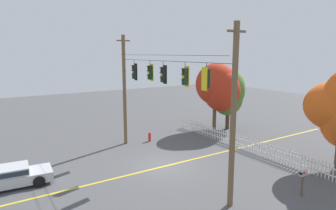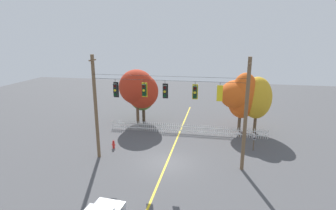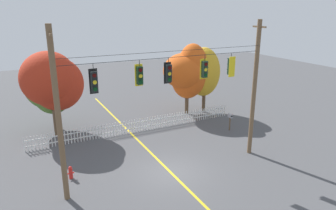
{
  "view_description": "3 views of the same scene",
  "coord_description": "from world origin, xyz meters",
  "views": [
    {
      "loc": [
        15.68,
        -9.92,
        7.4
      ],
      "look_at": [
        -0.84,
        0.82,
        3.93
      ],
      "focal_mm": 31.55,
      "sensor_mm": 36.0,
      "label": 1
    },
    {
      "loc": [
        3.87,
        -19.88,
        10.31
      ],
      "look_at": [
        -0.13,
        1.18,
        4.66
      ],
      "focal_mm": 28.53,
      "sensor_mm": 36.0,
      "label": 2
    },
    {
      "loc": [
        -7.69,
        -14.97,
        9.47
      ],
      "look_at": [
        0.34,
        1.01,
        3.92
      ],
      "focal_mm": 33.57,
      "sensor_mm": 36.0,
      "label": 3
    }
  ],
  "objects": [
    {
      "name": "white_picket_fence",
      "position": [
        0.73,
        7.0,
        0.53
      ],
      "size": [
        16.83,
        0.06,
        1.05
      ],
      "color": "white",
      "rests_on": "ground"
    },
    {
      "name": "traffic_signal_eastbound_side",
      "position": [
        -0.14,
        0.01,
        6.07
      ],
      "size": [
        0.43,
        0.38,
        1.44
      ],
      "color": "black"
    },
    {
      "name": "autumn_maple_near_fence",
      "position": [
        -5.13,
        9.33,
        4.24
      ],
      "size": [
        4.59,
        3.92,
        6.5
      ],
      "color": "brown",
      "rests_on": "ground"
    },
    {
      "name": "fire_hydrant",
      "position": [
        -5.48,
        1.96,
        0.38
      ],
      "size": [
        0.38,
        0.22,
        0.78
      ],
      "color": "red",
      "rests_on": "ground"
    },
    {
      "name": "parked_car",
      "position": [
        -2.21,
        -8.78,
        0.6
      ],
      "size": [
        2.17,
        4.24,
        1.15
      ],
      "color": "#B7BABF",
      "rests_on": "ground"
    },
    {
      "name": "traffic_signal_northbound_primary",
      "position": [
        -4.21,
        0.01,
        6.02
      ],
      "size": [
        0.43,
        0.38,
        1.53
      ],
      "color": "black"
    },
    {
      "name": "traffic_signal_northbound_secondary",
      "position": [
        2.18,
        0.01,
        6.09
      ],
      "size": [
        0.43,
        0.38,
        1.42
      ],
      "color": "black"
    },
    {
      "name": "lane_centerline_stripe",
      "position": [
        0.0,
        0.0,
        0.0
      ],
      "size": [
        0.16,
        36.0,
        0.01
      ],
      "primitive_type": "cube",
      "color": "gold",
      "rests_on": "ground"
    },
    {
      "name": "ground",
      "position": [
        0.0,
        0.0,
        0.0
      ],
      "size": [
        80.0,
        80.0,
        0.0
      ],
      "primitive_type": "plane",
      "color": "#4C4C4F"
    },
    {
      "name": "traffic_signal_westbound_side",
      "position": [
        4.03,
        -0.01,
        6.11
      ],
      "size": [
        0.43,
        0.38,
        1.42
      ],
      "color": "black"
    },
    {
      "name": "autumn_maple_mid",
      "position": [
        -5.27,
        10.53,
        3.73
      ],
      "size": [
        3.82,
        3.46,
        6.08
      ],
      "color": "#473828",
      "rests_on": "ground"
    },
    {
      "name": "signal_support_span",
      "position": [
        0.0,
        -0.0,
        4.49
      ],
      "size": [
        12.34,
        1.1,
        8.82
      ],
      "color": "brown",
      "rests_on": "ground"
    },
    {
      "name": "traffic_signal_southbound_primary",
      "position": [
        -1.82,
        0.01,
        6.11
      ],
      "size": [
        0.43,
        0.38,
        1.4
      ],
      "color": "black"
    },
    {
      "name": "roadside_mailbox",
      "position": [
        7.35,
        3.9,
        1.15
      ],
      "size": [
        0.25,
        0.44,
        1.41
      ],
      "color": "brown",
      "rests_on": "ground"
    }
  ]
}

